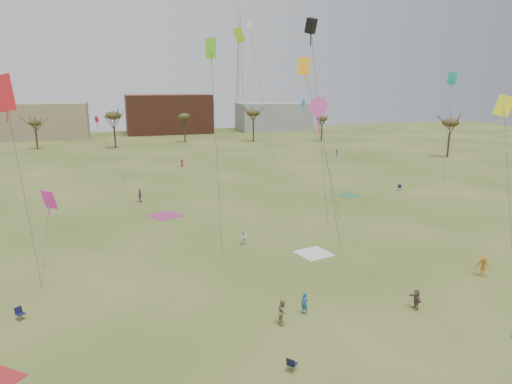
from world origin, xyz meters
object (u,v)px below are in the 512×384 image
object	(u,v)px
camp_chair_right	(399,189)
radio_tower	(239,72)
camp_chair_center	(292,367)
camp_chair_left	(21,316)
flyer_near_right	(305,303)

from	to	relation	value
camp_chair_right	radio_tower	world-z (taller)	radio_tower
camp_chair_center	radio_tower	xyz separation A→B (m)	(34.01, 132.21, 18.95)
camp_chair_center	radio_tower	distance (m)	137.83
camp_chair_right	radio_tower	size ratio (longest dim) A/B	0.02
camp_chair_right	camp_chair_center	bearing A→B (deg)	-93.29
camp_chair_left	flyer_near_right	bearing A→B (deg)	-54.40
camp_chair_center	camp_chair_right	distance (m)	47.40
camp_chair_right	flyer_near_right	bearing A→B (deg)	-95.20
flyer_near_right	camp_chair_center	bearing A→B (deg)	-58.11
flyer_near_right	camp_chair_center	world-z (taller)	flyer_near_right
camp_chair_left	camp_chair_right	xyz separation A→B (m)	(46.82, 24.69, 0.00)
camp_chair_left	camp_chair_center	size ratio (longest dim) A/B	1.00
camp_chair_left	camp_chair_center	xyz separation A→B (m)	(15.33, -10.74, 0.00)
camp_chair_right	radio_tower	xyz separation A→B (m)	(2.52, 96.78, 18.95)
camp_chair_center	camp_chair_right	size ratio (longest dim) A/B	1.00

